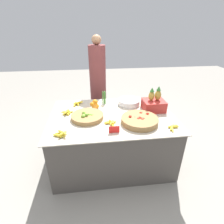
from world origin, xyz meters
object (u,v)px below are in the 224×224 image
Objects in this scene: tomato_basket at (140,120)px; produce_crate at (154,103)px; metal_bowl at (129,102)px; lime_bowl at (87,116)px; vendor_person at (98,89)px; price_sign at (114,130)px.

tomato_basket is 1.29× the size of produce_crate.
produce_crate reaches higher than metal_bowl.
metal_bowl is at bearing 91.66° from tomato_basket.
vendor_person is at bearing 79.19° from lime_bowl.
lime_bowl is 0.91× the size of tomato_basket.
metal_bowl is at bearing 143.31° from produce_crate.
metal_bowl is (-0.02, 0.57, 0.00)m from tomato_basket.
price_sign is (-0.35, -0.19, 0.01)m from tomato_basket.
produce_crate is (0.95, 0.15, 0.07)m from lime_bowl.
vendor_person reaches higher than tomato_basket.
price_sign is at bearing -85.39° from vendor_person.
lime_bowl is at bearing -149.46° from metal_bowl.
vendor_person is at bearing 93.90° from price_sign.
vendor_person reaches higher than lime_bowl.
lime_bowl reaches higher than metal_bowl.
price_sign is (0.31, -0.38, 0.01)m from lime_bowl.
price_sign is 0.83m from produce_crate.
price_sign is at bearing -113.70° from metal_bowl.
lime_bowl reaches higher than price_sign.
produce_crate is at bearing 48.90° from tomato_basket.
tomato_basket is 1.39× the size of metal_bowl.
lime_bowl is 0.49m from price_sign.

